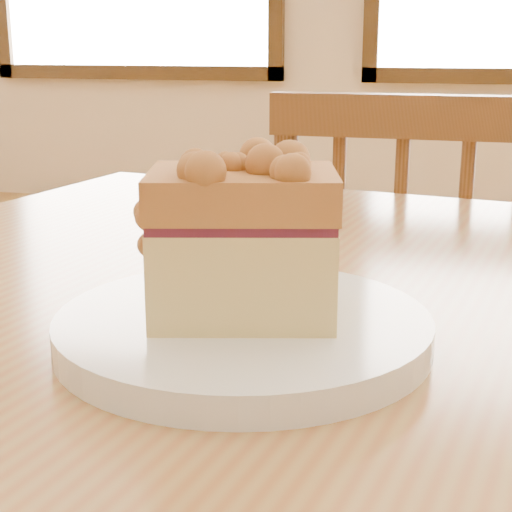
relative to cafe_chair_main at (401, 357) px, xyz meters
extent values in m
cube|color=#3F2911|center=(-1.82, 3.14, 0.32)|extent=(1.76, 0.06, 0.08)
cylinder|color=#3F2911|center=(-0.34, -0.25, -0.09)|extent=(0.06, 0.06, 0.71)
cube|color=brown|center=(0.00, 0.04, -0.02)|extent=(0.40, 0.40, 0.04)
cylinder|color=brown|center=(0.16, 0.20, -0.25)|extent=(0.03, 0.03, 0.40)
cylinder|color=brown|center=(-0.16, 0.20, -0.25)|extent=(0.03, 0.03, 0.40)
cylinder|color=brown|center=(-0.16, -0.14, 0.20)|extent=(0.03, 0.03, 0.43)
cube|color=brown|center=(0.00, -0.14, 0.39)|extent=(0.36, 0.04, 0.06)
cylinder|color=brown|center=(0.08, -0.14, 0.19)|extent=(0.02, 0.02, 0.38)
cylinder|color=brown|center=(0.00, -0.14, 0.19)|extent=(0.02, 0.02, 0.38)
cylinder|color=brown|center=(-0.09, -0.14, 0.19)|extent=(0.02, 0.02, 0.38)
cylinder|color=white|center=(-0.04, -0.76, 0.32)|extent=(0.23, 0.23, 0.02)
cylinder|color=white|center=(-0.04, -0.76, 0.31)|extent=(0.16, 0.16, 0.01)
cube|color=#D9C17B|center=(-0.04, -0.76, 0.36)|extent=(0.12, 0.10, 0.06)
cube|color=#511729|center=(-0.04, -0.76, 0.39)|extent=(0.12, 0.10, 0.01)
cube|color=#AB7035|center=(-0.04, -0.76, 0.40)|extent=(0.13, 0.11, 0.02)
sphere|color=#AB7035|center=(-0.08, -0.76, 0.42)|extent=(0.01, 0.01, 0.01)
sphere|color=#AB7035|center=(-0.06, -0.77, 0.42)|extent=(0.01, 0.01, 0.01)
sphere|color=#AB7035|center=(0.00, -0.76, 0.42)|extent=(0.01, 0.01, 0.01)
sphere|color=#AB7035|center=(-0.01, -0.77, 0.42)|extent=(0.01, 0.01, 0.01)
sphere|color=#AB7035|center=(-0.01, -0.73, 0.42)|extent=(0.02, 0.02, 0.02)
sphere|color=#AB7035|center=(-0.06, -0.78, 0.42)|extent=(0.02, 0.02, 0.02)
sphere|color=#AB7035|center=(-0.06, -0.77, 0.42)|extent=(0.01, 0.01, 0.01)
sphere|color=#AB7035|center=(-0.06, -0.76, 0.42)|extent=(0.02, 0.02, 0.02)
sphere|color=#AB7035|center=(0.00, -0.76, 0.42)|extent=(0.02, 0.02, 0.02)
sphere|color=#AB7035|center=(-0.03, -0.75, 0.42)|extent=(0.02, 0.02, 0.02)
sphere|color=#AB7035|center=(-0.06, -0.74, 0.42)|extent=(0.02, 0.02, 0.02)
sphere|color=#AB7035|center=(-0.07, -0.77, 0.42)|extent=(0.02, 0.02, 0.02)
sphere|color=#AB7035|center=(-0.02, -0.75, 0.42)|extent=(0.02, 0.02, 0.02)
sphere|color=#AB7035|center=(-0.08, -0.77, 0.42)|extent=(0.03, 0.03, 0.03)
sphere|color=#AB7035|center=(-0.11, -0.75, 0.39)|extent=(0.02, 0.02, 0.02)
sphere|color=#AB7035|center=(-0.10, -0.76, 0.40)|extent=(0.02, 0.02, 0.02)
sphere|color=#AB7035|center=(-0.11, -0.76, 0.38)|extent=(0.02, 0.02, 0.02)
sphere|color=#AB7035|center=(-0.09, -0.78, 0.40)|extent=(0.01, 0.01, 0.01)
sphere|color=#AB7035|center=(-0.10, -0.75, 0.37)|extent=(0.01, 0.01, 0.01)
sphere|color=#AB7035|center=(-0.10, -0.76, 0.37)|extent=(0.01, 0.01, 0.01)
camera|label=1|loc=(0.08, -1.19, 0.49)|focal=55.00mm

